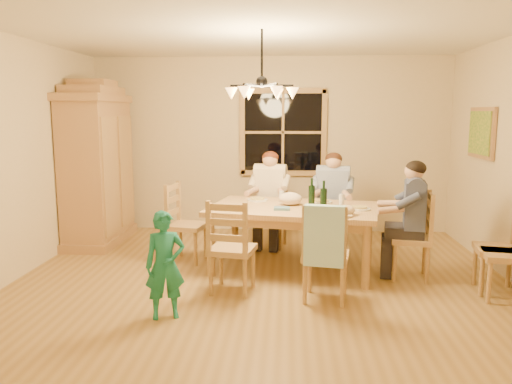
# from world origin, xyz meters

# --- Properties ---
(floor) EXTENTS (5.50, 5.50, 0.00)m
(floor) POSITION_xyz_m (0.00, 0.00, 0.00)
(floor) COLOR olive
(floor) RESTS_ON ground
(ceiling) EXTENTS (5.50, 5.00, 0.02)m
(ceiling) POSITION_xyz_m (0.00, 0.00, 2.70)
(ceiling) COLOR white
(ceiling) RESTS_ON wall_back
(wall_back) EXTENTS (5.50, 0.02, 2.70)m
(wall_back) POSITION_xyz_m (0.00, 2.50, 1.35)
(wall_back) COLOR beige
(wall_back) RESTS_ON floor
(wall_left) EXTENTS (0.02, 5.00, 2.70)m
(wall_left) POSITION_xyz_m (-2.75, 0.00, 1.35)
(wall_left) COLOR beige
(wall_left) RESTS_ON floor
(window) EXTENTS (1.30, 0.06, 1.30)m
(window) POSITION_xyz_m (0.20, 2.47, 1.55)
(window) COLOR black
(window) RESTS_ON wall_back
(painting) EXTENTS (0.06, 0.78, 0.64)m
(painting) POSITION_xyz_m (2.71, 1.20, 1.60)
(painting) COLOR #A67748
(painting) RESTS_ON wall_right
(chandelier) EXTENTS (0.77, 0.68, 0.71)m
(chandelier) POSITION_xyz_m (-0.00, 0.00, 2.08)
(chandelier) COLOR black
(chandelier) RESTS_ON ceiling
(armoire) EXTENTS (0.66, 1.40, 2.30)m
(armoire) POSITION_xyz_m (-2.42, 1.60, 1.06)
(armoire) COLOR #A67748
(armoire) RESTS_ON floor
(dining_table) EXTENTS (2.11, 1.50, 0.76)m
(dining_table) POSITION_xyz_m (0.35, 0.49, 0.66)
(dining_table) COLOR #AB844C
(dining_table) RESTS_ON floor
(chair_far_left) EXTENTS (0.51, 0.49, 0.99)m
(chair_far_left) POSITION_xyz_m (0.04, 1.47, 0.30)
(chair_far_left) COLOR #A67B49
(chair_far_left) RESTS_ON floor
(chair_far_right) EXTENTS (0.51, 0.49, 0.99)m
(chair_far_right) POSITION_xyz_m (0.88, 1.32, 0.30)
(chair_far_right) COLOR #A67B49
(chair_far_right) RESTS_ON floor
(chair_near_left) EXTENTS (0.51, 0.49, 0.99)m
(chair_near_left) POSITION_xyz_m (-0.29, -0.32, 0.30)
(chair_near_left) COLOR #A67B49
(chair_near_left) RESTS_ON floor
(chair_near_right) EXTENTS (0.51, 0.49, 0.99)m
(chair_near_right) POSITION_xyz_m (0.66, -0.49, 0.30)
(chair_near_right) COLOR #A67B49
(chair_near_right) RESTS_ON floor
(chair_end_left) EXTENTS (0.49, 0.51, 0.99)m
(chair_end_left) POSITION_xyz_m (-0.97, 0.73, 0.30)
(chair_end_left) COLOR #A67B49
(chair_end_left) RESTS_ON floor
(chair_end_right) EXTENTS (0.49, 0.51, 0.99)m
(chair_end_right) POSITION_xyz_m (1.67, 0.25, 0.30)
(chair_end_right) COLOR #A67B49
(chair_end_right) RESTS_ON floor
(adult_woman) EXTENTS (0.45, 0.48, 0.87)m
(adult_woman) POSITION_xyz_m (0.04, 1.47, 0.84)
(adult_woman) COLOR beige
(adult_woman) RESTS_ON floor
(adult_plaid_man) EXTENTS (0.45, 0.48, 0.87)m
(adult_plaid_man) POSITION_xyz_m (0.88, 1.32, 0.84)
(adult_plaid_man) COLOR navy
(adult_plaid_man) RESTS_ON floor
(adult_slate_man) EXTENTS (0.48, 0.45, 0.87)m
(adult_slate_man) POSITION_xyz_m (1.67, 0.25, 0.84)
(adult_slate_man) COLOR #414868
(adult_slate_man) RESTS_ON floor
(towel) EXTENTS (0.39, 0.17, 0.58)m
(towel) POSITION_xyz_m (0.63, -0.68, 0.70)
(towel) COLOR #9FCBD7
(towel) RESTS_ON chair_near_right
(wine_bottle_a) EXTENTS (0.08, 0.08, 0.33)m
(wine_bottle_a) POSITION_xyz_m (0.56, 0.55, 0.93)
(wine_bottle_a) COLOR black
(wine_bottle_a) RESTS_ON dining_table
(wine_bottle_b) EXTENTS (0.08, 0.08, 0.33)m
(wine_bottle_b) POSITION_xyz_m (0.69, 0.35, 0.93)
(wine_bottle_b) COLOR black
(wine_bottle_b) RESTS_ON dining_table
(plate_woman) EXTENTS (0.26, 0.26, 0.02)m
(plate_woman) POSITION_xyz_m (-0.10, 0.86, 0.77)
(plate_woman) COLOR white
(plate_woman) RESTS_ON dining_table
(plate_plaid) EXTENTS (0.26, 0.26, 0.02)m
(plate_plaid) POSITION_xyz_m (0.69, 0.77, 0.77)
(plate_plaid) COLOR white
(plate_plaid) RESTS_ON dining_table
(plate_slate) EXTENTS (0.26, 0.26, 0.02)m
(plate_slate) POSITION_xyz_m (1.10, 0.35, 0.77)
(plate_slate) COLOR white
(plate_slate) RESTS_ON dining_table
(wine_glass_a) EXTENTS (0.06, 0.06, 0.14)m
(wine_glass_a) POSITION_xyz_m (0.21, 0.78, 0.83)
(wine_glass_a) COLOR silver
(wine_glass_a) RESTS_ON dining_table
(wine_glass_b) EXTENTS (0.06, 0.06, 0.14)m
(wine_glass_b) POSITION_xyz_m (0.92, 0.58, 0.83)
(wine_glass_b) COLOR silver
(wine_glass_b) RESTS_ON dining_table
(cap) EXTENTS (0.20, 0.20, 0.11)m
(cap) POSITION_xyz_m (0.91, 0.04, 0.82)
(cap) COLOR tan
(cap) RESTS_ON dining_table
(napkin) EXTENTS (0.20, 0.17, 0.03)m
(napkin) POSITION_xyz_m (0.22, 0.28, 0.78)
(napkin) COLOR slate
(napkin) RESTS_ON dining_table
(cloth_bundle) EXTENTS (0.28, 0.22, 0.15)m
(cloth_bundle) POSITION_xyz_m (0.31, 0.58, 0.84)
(cloth_bundle) COLOR #C5AA8E
(cloth_bundle) RESTS_ON dining_table
(child) EXTENTS (0.42, 0.34, 0.99)m
(child) POSITION_xyz_m (-0.82, -1.02, 0.49)
(child) COLOR #1A7865
(child) RESTS_ON floor
(chair_spare_front) EXTENTS (0.49, 0.51, 0.99)m
(chair_spare_front) POSITION_xyz_m (2.45, -0.36, 0.30)
(chair_spare_front) COLOR #A67B49
(chair_spare_front) RESTS_ON floor
(chair_spare_back) EXTENTS (0.49, 0.50, 0.99)m
(chair_spare_back) POSITION_xyz_m (2.45, -0.15, 0.30)
(chair_spare_back) COLOR #A67B49
(chair_spare_back) RESTS_ON floor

